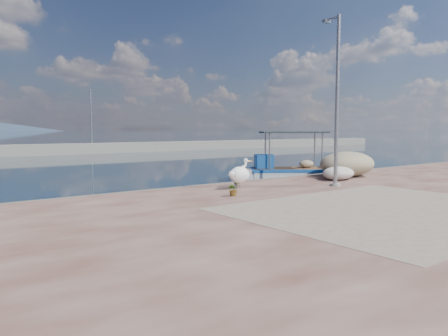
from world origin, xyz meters
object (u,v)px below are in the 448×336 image
Objects in this scene: boat_right at (291,175)px; lamp_post at (336,107)px; bollard_near at (236,178)px; pelican at (240,174)px.

lamp_post is (-3.41, -5.78, 3.55)m from boat_right.
boat_right is 7.59m from lamp_post.
bollard_near is at bearing 151.02° from lamp_post.
boat_right reaches higher than bollard_near.
lamp_post is at bearing -28.98° from bollard_near.
lamp_post is 5.10m from bollard_near.
lamp_post reaches higher than pelican.
pelican is at bearing 153.05° from lamp_post.
boat_right is 8.04m from bollard_near.
lamp_post is at bearing -29.23° from pelican.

